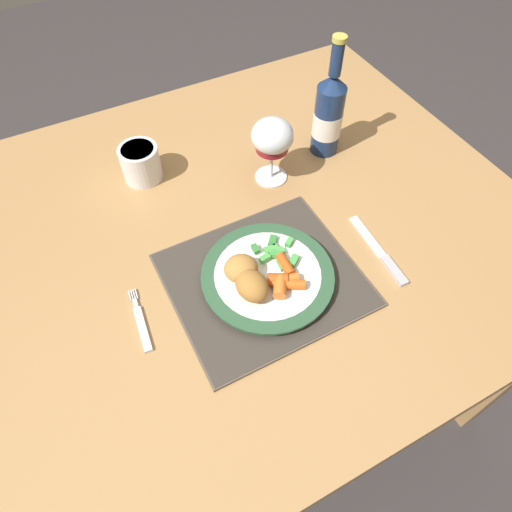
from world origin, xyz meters
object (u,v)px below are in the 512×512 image
at_px(dining_table, 215,259).
at_px(bottle, 328,114).
at_px(fork, 141,324).
at_px(wine_glass, 272,138).
at_px(drinking_cup, 140,162).
at_px(dinner_plate, 268,276).
at_px(table_knife, 382,255).

relative_size(dining_table, bottle, 4.85).
relative_size(fork, wine_glass, 0.88).
height_order(bottle, drinking_cup, bottle).
xyz_separation_m(fork, wine_glass, (0.37, 0.22, 0.10)).
height_order(dining_table, bottle, bottle).
distance_m(dinner_plate, drinking_cup, 0.39).
relative_size(dinner_plate, drinking_cup, 2.87).
bearing_deg(wine_glass, dining_table, -154.10).
height_order(table_knife, wine_glass, wine_glass).
xyz_separation_m(fork, bottle, (0.53, 0.24, 0.09)).
bearing_deg(fork, wine_glass, 30.18).
relative_size(dining_table, drinking_cup, 15.45).
distance_m(fork, bottle, 0.59).
relative_size(dinner_plate, bottle, 0.90).
height_order(dinner_plate, wine_glass, wine_glass).
xyz_separation_m(dining_table, table_knife, (0.27, -0.20, 0.09)).
relative_size(bottle, drinking_cup, 3.18).
xyz_separation_m(dinner_plate, table_knife, (0.22, -0.05, -0.01)).
bearing_deg(bottle, drinking_cup, 165.15).
distance_m(dining_table, bottle, 0.40).
relative_size(wine_glass, drinking_cup, 1.77).
distance_m(table_knife, wine_glass, 0.32).
bearing_deg(drinking_cup, dining_table, -73.72).
height_order(wine_glass, drinking_cup, wine_glass).
bearing_deg(table_knife, drinking_cup, 128.00).
relative_size(dinner_plate, fork, 1.85).
height_order(dining_table, drinking_cup, drinking_cup).
bearing_deg(dining_table, table_knife, -37.22).
xyz_separation_m(dinner_plate, bottle, (0.29, 0.26, 0.08)).
bearing_deg(fork, table_knife, -9.07).
height_order(table_knife, drinking_cup, drinking_cup).
bearing_deg(bottle, table_knife, -102.48).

